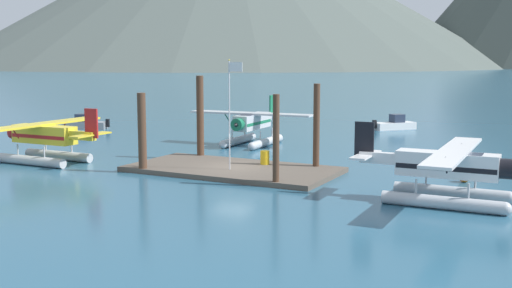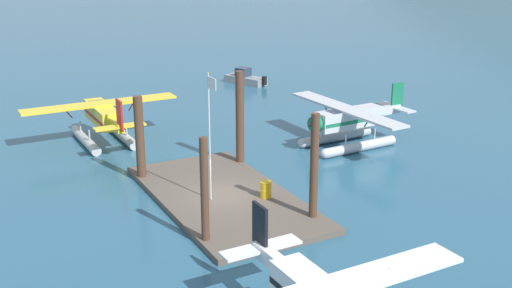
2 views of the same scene
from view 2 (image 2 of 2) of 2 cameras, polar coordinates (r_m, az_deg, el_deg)
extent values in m
plane|color=#285670|center=(34.24, -2.88, -4.97)|extent=(1200.00, 1200.00, 0.00)
cube|color=brown|center=(34.18, -2.88, -4.74)|extent=(12.94, 6.54, 0.30)
cylinder|color=#4C3323|center=(36.55, -10.26, 0.39)|extent=(0.51, 0.51, 4.96)
cylinder|color=#4C3323|center=(28.44, -4.58, -4.33)|extent=(0.37, 0.37, 5.12)
cylinder|color=#4C3323|center=(38.28, -1.43, 2.17)|extent=(0.50, 0.50, 5.85)
cylinder|color=#4C3323|center=(30.76, 5.16, -2.23)|extent=(0.41, 0.41, 5.49)
cylinder|color=silver|center=(32.44, -4.13, 0.45)|extent=(0.08, 0.08, 6.58)
cube|color=white|center=(31.28, -3.92, 5.38)|extent=(0.90, 0.03, 0.56)
sphere|color=gold|center=(31.60, -4.27, 6.24)|extent=(0.10, 0.10, 0.10)
cylinder|color=gold|center=(33.59, 0.88, -4.05)|extent=(0.58, 0.58, 0.88)
torus|color=gold|center=(33.59, 0.88, -4.05)|extent=(0.62, 0.62, 0.04)
cylinder|color=#B7BABF|center=(42.24, 9.19, -0.23)|extent=(0.94, 5.63, 0.64)
sphere|color=#B7BABF|center=(40.57, 6.15, -0.86)|extent=(0.64, 0.64, 0.64)
cylinder|color=#B7BABF|center=(44.08, 7.12, 0.64)|extent=(0.94, 5.63, 0.64)
sphere|color=#B7BABF|center=(42.48, 4.13, 0.07)|extent=(0.64, 0.64, 0.64)
cylinder|color=#B7BABF|center=(41.30, 7.96, 0.39)|extent=(0.10, 0.10, 0.70)
cylinder|color=#B7BABF|center=(42.79, 10.47, 0.88)|extent=(0.10, 0.10, 0.70)
cylinder|color=#B7BABF|center=(43.19, 5.90, 1.24)|extent=(0.10, 0.10, 0.70)
cylinder|color=#B7BABF|center=(44.61, 8.38, 1.69)|extent=(0.10, 0.10, 0.70)
cube|color=silver|center=(42.69, 8.23, 2.28)|extent=(1.50, 4.86, 1.20)
cube|color=#196B47|center=(42.72, 8.22, 2.15)|extent=(1.51, 4.77, 0.24)
cube|color=#283347|center=(41.95, 7.10, 2.52)|extent=(1.11, 1.16, 0.56)
cube|color=silver|center=(42.34, 7.95, 3.10)|extent=(10.46, 1.96, 0.14)
cylinder|color=#196B47|center=(40.80, 9.85, 1.96)|extent=(0.63, 0.11, 0.84)
cylinder|color=#196B47|center=(44.10, 6.16, 3.32)|extent=(0.63, 0.11, 0.84)
cylinder|color=#196B47|center=(41.10, 5.29, 1.78)|extent=(0.99, 0.65, 0.96)
cone|color=black|center=(40.84, 4.78, 1.69)|extent=(0.38, 0.37, 0.36)
cube|color=silver|center=(44.73, 11.49, 2.96)|extent=(0.56, 2.22, 0.56)
cube|color=#196B47|center=(45.12, 12.41, 4.14)|extent=(0.17, 1.01, 1.90)
cube|color=silver|center=(45.23, 12.25, 3.20)|extent=(3.24, 0.97, 0.10)
cylinder|color=#B7BABF|center=(44.53, -14.86, 0.34)|extent=(5.61, 0.69, 0.64)
sphere|color=#B7BABF|center=(47.16, -15.69, 1.24)|extent=(0.64, 0.64, 0.64)
cylinder|color=#B7BABF|center=(45.12, -11.79, 0.80)|extent=(5.61, 0.69, 0.64)
sphere|color=#B7BABF|center=(47.72, -12.77, 1.66)|extent=(0.64, 0.64, 0.64)
cylinder|color=#B7BABF|center=(45.47, -15.30, 1.55)|extent=(0.10, 0.10, 0.70)
cylinder|color=#B7BABF|center=(43.22, -14.55, 0.77)|extent=(0.10, 0.10, 0.70)
cylinder|color=#B7BABF|center=(46.05, -12.28, 1.98)|extent=(0.10, 0.10, 0.70)
cylinder|color=#B7BABF|center=(43.83, -11.39, 1.23)|extent=(0.10, 0.10, 0.70)
cube|color=yellow|center=(44.37, -13.46, 2.57)|extent=(4.81, 1.29, 1.20)
cube|color=#B21E1E|center=(44.40, -13.45, 2.44)|extent=(4.72, 1.30, 0.24)
cube|color=#283347|center=(45.30, -13.86, 3.28)|extent=(1.11, 1.06, 0.56)
cube|color=yellow|center=(44.49, -13.63, 3.49)|extent=(1.50, 10.41, 0.14)
cylinder|color=#B21E1E|center=(44.09, -16.35, 2.69)|extent=(0.09, 0.62, 0.84)
cylinder|color=#B21E1E|center=(45.14, -10.91, 3.44)|extent=(0.09, 0.62, 0.84)
cylinder|color=#B21E1E|center=(46.91, -14.34, 3.32)|extent=(0.61, 0.97, 0.96)
cone|color=black|center=(47.33, -14.48, 3.44)|extent=(0.35, 0.36, 0.36)
cube|color=yellow|center=(41.31, -12.28, 1.67)|extent=(2.20, 0.46, 0.56)
cube|color=#B21E1E|center=(40.25, -11.99, 2.52)|extent=(1.00, 0.13, 1.90)
cube|color=yellow|center=(40.55, -11.96, 1.53)|extent=(0.83, 3.21, 0.10)
cylinder|color=black|center=(22.45, 11.12, -11.85)|extent=(0.10, 0.62, 0.84)
cube|color=white|center=(23.94, 1.42, -10.13)|extent=(2.21, 0.50, 0.56)
cube|color=black|center=(24.26, 0.35, -7.49)|extent=(1.00, 0.15, 1.90)
cube|color=white|center=(24.51, 0.46, -9.16)|extent=(0.88, 3.22, 0.10)
cube|color=gray|center=(61.26, -0.93, 5.69)|extent=(4.45, 3.00, 0.70)
sphere|color=gray|center=(62.61, -2.40, 5.94)|extent=(0.70, 0.70, 0.70)
cube|color=#283347|center=(61.29, -1.14, 6.41)|extent=(1.53, 1.48, 0.80)
cube|color=black|center=(59.78, 0.74, 5.63)|extent=(0.43, 0.46, 0.80)
camera|label=1|loc=(23.39, -87.47, -15.28)|focal=43.92mm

